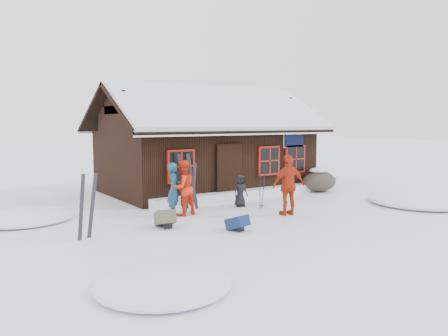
{
  "coord_description": "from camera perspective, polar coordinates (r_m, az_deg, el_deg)",
  "views": [
    {
      "loc": [
        -8.23,
        -10.58,
        2.83
      ],
      "look_at": [
        0.06,
        1.54,
        1.3
      ],
      "focal_mm": 35.0,
      "sensor_mm": 36.0,
      "label": 1
    }
  ],
  "objects": [
    {
      "name": "skier_crouched",
      "position": [
        14.74,
        2.16,
        -3.0
      ],
      "size": [
        0.53,
        0.35,
        1.08
      ],
      "primitive_type": "imported",
      "rotation": [
        0.0,
        0.0,
        0.01
      ],
      "color": "black",
      "rests_on": "ground"
    },
    {
      "name": "mountain_hut",
      "position": [
        18.4,
        -2.34,
        2.03
      ],
      "size": [
        8.9,
        6.09,
        4.42
      ],
      "color": "black",
      "rests_on": "ground"
    },
    {
      "name": "boulder",
      "position": [
        18.39,
        12.34,
        -1.62
      ],
      "size": [
        1.53,
        1.14,
        0.89
      ],
      "color": "#443D37",
      "rests_on": "ground"
    },
    {
      "name": "snow_mounds",
      "position": [
        16.14,
        4.03,
        -4.17
      ],
      "size": [
        20.6,
        13.2,
        0.48
      ],
      "color": "white",
      "rests_on": "ground"
    },
    {
      "name": "skier_teal",
      "position": [
        13.31,
        -6.54,
        -2.8
      ],
      "size": [
        0.67,
        0.71,
        1.63
      ],
      "primitive_type": "imported",
      "rotation": [
        0.0,
        0.0,
        0.91
      ],
      "color": "navy",
      "rests_on": "ground"
    },
    {
      "name": "ski_pair_left",
      "position": [
        11.18,
        -17.48,
        -4.91
      ],
      "size": [
        0.55,
        0.15,
        1.65
      ],
      "rotation": [
        0.0,
        0.0,
        0.1
      ],
      "color": "black",
      "rests_on": "ground"
    },
    {
      "name": "skier_orange_right",
      "position": [
        13.48,
        8.43,
        -2.21
      ],
      "size": [
        1.16,
        0.65,
        1.86
      ],
      "primitive_type": "imported",
      "rotation": [
        0.0,
        0.0,
        2.96
      ],
      "color": "#B22F12",
      "rests_on": "ground"
    },
    {
      "name": "snow_drift",
      "position": [
        16.32,
        2.77,
        -3.42
      ],
      "size": [
        7.6,
        0.6,
        0.35
      ],
      "primitive_type": "cube",
      "color": "white",
      "rests_on": "ground"
    },
    {
      "name": "skier_orange_left",
      "position": [
        13.37,
        -5.41,
        -2.59
      ],
      "size": [
        0.91,
        0.76,
        1.7
      ],
      "primitive_type": "imported",
      "rotation": [
        0.0,
        0.0,
        3.29
      ],
      "color": "red",
      "rests_on": "ground"
    },
    {
      "name": "ski_pair_right",
      "position": [
        13.87,
        -4.46,
        -2.71
      ],
      "size": [
        0.46,
        0.09,
        1.6
      ],
      "rotation": [
        0.0,
        0.0,
        -0.03
      ],
      "color": "black",
      "rests_on": "ground"
    },
    {
      "name": "ski_poles",
      "position": [
        14.51,
        4.94,
        -2.99
      ],
      "size": [
        0.22,
        0.11,
        1.24
      ],
      "color": "black",
      "rests_on": "ground"
    },
    {
      "name": "ski_pair_mid",
      "position": [
        14.36,
        -4.76,
        -1.83
      ],
      "size": [
        0.64,
        0.31,
        1.87
      ],
      "rotation": [
        0.0,
        0.0,
        -0.4
      ],
      "color": "black",
      "rests_on": "ground"
    },
    {
      "name": "backpack_blue",
      "position": [
        11.57,
        1.77,
        -7.46
      ],
      "size": [
        0.51,
        0.62,
        0.29
      ],
      "primitive_type": "cube",
      "rotation": [
        0.0,
        0.0,
        0.22
      ],
      "color": "#12234F",
      "rests_on": "ground"
    },
    {
      "name": "backpack_olive",
      "position": [
        12.01,
        -7.71,
        -6.86
      ],
      "size": [
        0.65,
        0.76,
        0.36
      ],
      "primitive_type": "cube",
      "rotation": [
        0.0,
        0.0,
        -0.27
      ],
      "color": "#4D4E38",
      "rests_on": "ground"
    },
    {
      "name": "ground",
      "position": [
        13.7,
        3.44,
        -5.99
      ],
      "size": [
        120.0,
        120.0,
        0.0
      ],
      "primitive_type": "plane",
      "color": "white",
      "rests_on": "ground"
    }
  ]
}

